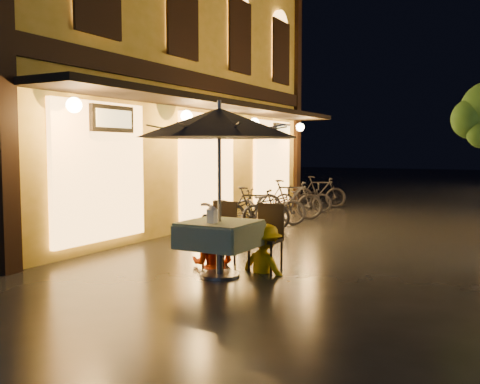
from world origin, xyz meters
The scene contains 15 objects.
ground centered at (0.00, 0.00, 0.00)m, with size 90.00×90.00×0.00m, color black.
west_building centered at (-5.72, 4.00, 3.71)m, with size 5.90×11.40×7.40m.
cafe_table centered at (-0.72, -0.06, 0.59)m, with size 0.99×0.99×0.78m.
patio_umbrella centered at (-0.72, -0.06, 2.15)m, with size 2.29×2.29×2.46m.
cafe_chair_left centered at (-1.12, 0.68, 0.54)m, with size 0.42×0.42×0.97m.
cafe_chair_right centered at (-0.32, 0.68, 0.54)m, with size 0.42×0.42×0.97m.
table_lantern centered at (-0.72, -0.26, 0.92)m, with size 0.16×0.16×0.25m.
person_orange centered at (-1.15, 0.48, 0.71)m, with size 0.69×0.54×1.42m, color #BC2D02.
person_yellow centered at (-0.29, 0.51, 0.69)m, with size 0.89×0.51×1.37m, color #E2AC03.
bicycle_0 centered at (-2.76, 3.82, 0.46)m, with size 0.61×1.74×0.92m, color black.
bicycle_1 centered at (-2.24, 3.98, 0.48)m, with size 0.45×1.60×0.96m, color black.
bicycle_2 centered at (-2.34, 4.99, 0.46)m, with size 0.61×1.74×0.92m, color black.
bicycle_3 centered at (-2.29, 6.07, 0.51)m, with size 0.48×1.69×1.02m, color black.
bicycle_4 centered at (-2.55, 7.65, 0.42)m, with size 0.56×1.60×0.84m, color black.
bicycle_5 centered at (-2.57, 9.03, 0.49)m, with size 0.46×1.61×0.97m, color black.
Camera 1 is at (3.08, -6.44, 1.78)m, focal length 40.00 mm.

